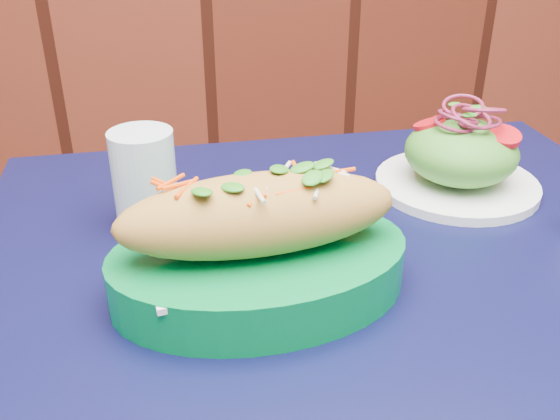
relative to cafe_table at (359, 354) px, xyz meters
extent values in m
cube|color=black|center=(0.00, 0.00, 0.07)|extent=(0.81, 0.81, 0.03)
cylinder|color=black|center=(-0.33, 0.33, -0.30)|extent=(0.04, 0.04, 0.72)
cylinder|color=black|center=(0.33, 0.33, -0.30)|extent=(0.04, 0.04, 0.72)
cube|color=white|center=(-0.10, 0.01, 0.13)|extent=(0.23, 0.15, 0.01)
ellipsoid|color=#C38F3D|center=(-0.10, 0.01, 0.17)|extent=(0.26, 0.10, 0.07)
cylinder|color=white|center=(0.18, 0.18, 0.09)|extent=(0.21, 0.21, 0.01)
ellipsoid|color=#4C992D|center=(0.18, 0.18, 0.14)|extent=(0.14, 0.14, 0.08)
cylinder|color=red|center=(0.22, 0.16, 0.17)|extent=(0.04, 0.04, 0.01)
cylinder|color=red|center=(0.15, 0.21, 0.17)|extent=(0.04, 0.04, 0.01)
cylinder|color=red|center=(0.18, 0.23, 0.17)|extent=(0.04, 0.04, 0.01)
torus|color=maroon|center=(0.18, 0.18, 0.18)|extent=(0.05, 0.05, 0.00)
torus|color=maroon|center=(0.18, 0.18, 0.19)|extent=(0.05, 0.05, 0.00)
torus|color=maroon|center=(0.18, 0.18, 0.19)|extent=(0.05, 0.05, 0.00)
torus|color=maroon|center=(0.18, 0.18, 0.19)|extent=(0.05, 0.05, 0.00)
torus|color=maroon|center=(0.18, 0.18, 0.20)|extent=(0.05, 0.05, 0.00)
torus|color=maroon|center=(0.18, 0.18, 0.20)|extent=(0.05, 0.05, 0.00)
cylinder|color=silver|center=(-0.20, 0.16, 0.14)|extent=(0.07, 0.07, 0.11)
camera|label=1|loc=(-0.18, -0.48, 0.44)|focal=40.00mm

